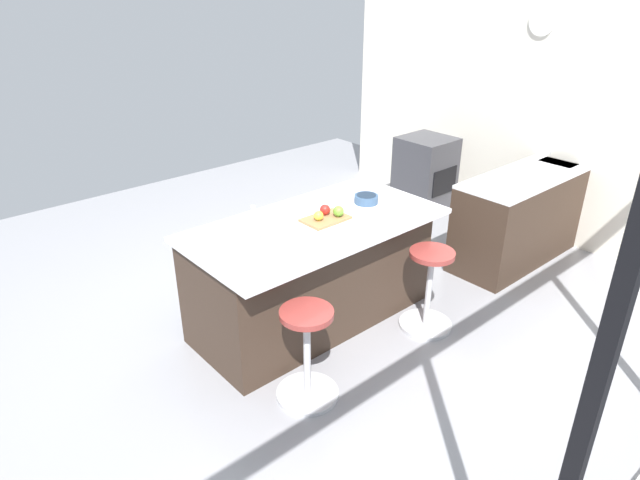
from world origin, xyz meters
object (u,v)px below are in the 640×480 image
Objects in this scene: apple_green at (339,211)px; water_bottle at (254,231)px; stool_by_window at (428,292)px; apple_yellow at (319,216)px; kitchen_island at (312,271)px; oven_range at (425,172)px; cutting_board at (325,219)px; stool_middle at (307,357)px; fruit_bowl at (366,199)px; apple_red at (325,210)px.

water_bottle is at bearing -1.79° from apple_green.
stool_by_window is 8.04× the size of apple_green.
kitchen_island is at bearing -83.56° from apple_yellow.
kitchen_island reaches higher than oven_range.
stool_middle is at bearing 41.18° from cutting_board.
cutting_board is 0.09m from apple_yellow.
stool_middle is 3.47× the size of fruit_bowl.
apple_green is (0.47, -0.59, 0.66)m from stool_by_window.
oven_range is 2.88m from apple_red.
apple_red is at bearing -128.28° from cutting_board.
water_bottle is (0.61, 0.02, 0.06)m from apple_yellow.
kitchen_island is (2.73, 1.05, 0.03)m from oven_range.
apple_green reaches higher than kitchen_island.
kitchen_island is 0.53m from apple_red.
apple_yellow reaches higher than cutting_board.
stool_by_window is at bearing 128.48° from apple_green.
apple_yellow is at bearing -0.31° from cutting_board.
cutting_board is at bearing 22.81° from oven_range.
oven_range is 3.00m from apple_yellow.
apple_red is 0.42× the size of fruit_bowl.
apple_yellow is 0.57m from fruit_bowl.
water_bottle is (1.25, -0.61, 0.71)m from stool_by_window.
kitchen_island is 5.67× the size of cutting_board.
apple_green is (-0.82, -0.59, 0.66)m from stool_middle.
apple_green reaches higher than apple_red.
cutting_board is (2.66, 1.12, 0.50)m from oven_range.
stool_middle is 8.04× the size of apple_green.
water_bottle is (-0.04, -0.61, 0.71)m from stool_middle.
apple_yellow is at bearing -44.86° from stool_by_window.
kitchen_island is 0.52m from apple_yellow.
apple_red is (-0.11, -0.05, 0.00)m from apple_yellow.
oven_range is 2.73m from stool_by_window.
stool_by_window is 1.08m from apple_red.
water_bottle is at bearing 5.63° from apple_red.
oven_range is 11.38× the size of apple_yellow.
apple_yellow is (-0.65, -0.63, 0.65)m from stool_middle.
kitchen_island is 23.46× the size of apple_green.
water_bottle is at bearing -93.65° from stool_middle.
fruit_bowl is at bearing 26.43° from oven_range.
apple_red is 0.27× the size of water_bottle.
apple_red is at bearing 170.54° from kitchen_island.
stool_middle is at bearing 41.85° from apple_red.
apple_green is at bearing 178.21° from water_bottle.
oven_range is at bearing -140.07° from stool_by_window.
kitchen_island is at bearing -2.63° from fruit_bowl.
apple_red is (-0.04, -0.05, 0.05)m from cutting_board.
cutting_board is (-0.72, -0.63, 0.60)m from stool_middle.
water_bottle reaches higher than apple_red.
apple_green is (-0.17, 0.04, 0.01)m from apple_yellow.
cutting_board is at bearing -24.48° from apple_green.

